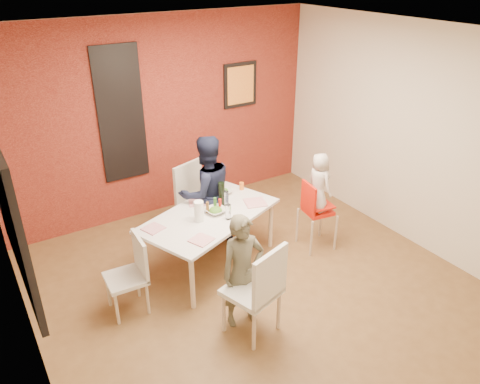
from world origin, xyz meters
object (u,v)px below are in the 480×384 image
chair_near (259,288)px  toddler (319,183)px  dining_table (209,219)px  child_far (206,193)px  wine_bottle (222,194)px  paper_towel_roll (199,211)px  chair_left (132,271)px  high_chair (315,209)px  chair_far (196,198)px  child_near (243,272)px

chair_near → toddler: toddler is taller
dining_table → child_far: (0.18, 0.39, 0.12)m
wine_bottle → paper_towel_roll: (-0.40, -0.18, -0.03)m
dining_table → chair_left: chair_left is taller
chair_near → high_chair: (1.46, 0.92, -0.02)m
chair_far → toddler: (1.14, -1.02, 0.33)m
chair_near → chair_far: bearing=-116.6°
chair_far → paper_towel_roll: 0.81m
high_chair → child_near: 1.63m
chair_far → child_near: (-0.36, -1.68, 0.04)m
chair_far → chair_left: bearing=-160.9°
chair_far → paper_towel_roll: bearing=-132.4°
high_chair → child_near: (-1.48, -0.67, 0.06)m
paper_towel_roll → child_near: bearing=-92.6°
dining_table → child_near: child_near is taller
dining_table → wine_bottle: 0.33m
toddler → high_chair: bearing=72.3°
dining_table → child_far: child_far is taller
toddler → child_near: bearing=113.4°
child_far → dining_table: bearing=67.0°
high_chair → wine_bottle: 1.18m
high_chair → chair_far: bearing=57.1°
chair_left → toddler: size_ratio=1.14×
high_chair → paper_towel_roll: size_ratio=3.73×
paper_towel_roll → child_far: bearing=53.5°
dining_table → paper_towel_roll: paper_towel_roll is taller
chair_near → high_chair: size_ratio=1.11×
chair_far → wine_bottle: chair_far is taller
wine_bottle → paper_towel_roll: bearing=-155.3°
child_far → wine_bottle: size_ratio=4.95×
chair_left → high_chair: 2.33m
chair_far → chair_left: chair_far is taller
dining_table → high_chair: high_chair is taller
child_far → paper_towel_roll: (-0.34, -0.46, 0.06)m
high_chair → toddler: 0.36m
chair_far → high_chair: size_ratio=1.12×
high_chair → toddler: toddler is taller
chair_near → dining_table: bearing=-114.9°
child_far → toddler: 1.37m
chair_left → chair_near: bearing=44.0°
chair_far → paper_towel_roll: (-0.31, -0.71, 0.23)m
chair_left → child_near: size_ratio=0.70×
child_near → chair_near: bearing=-75.9°
dining_table → child_near: 1.07m
toddler → child_far: bearing=54.8°
child_near → wine_bottle: size_ratio=4.06×
high_chair → chair_near: bearing=131.4°
chair_far → high_chair: 1.51m
high_chair → toddler: bearing=-98.1°
toddler → wine_bottle: bearing=64.7°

